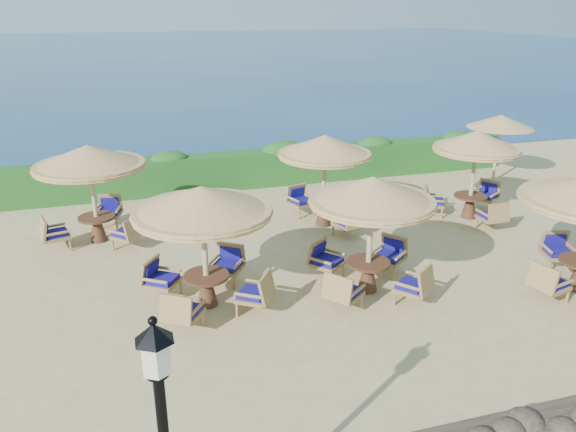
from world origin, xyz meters
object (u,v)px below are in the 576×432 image
at_px(cafe_set_3, 91,172).
at_px(cafe_set_4, 325,159).
at_px(cafe_set_5, 475,158).
at_px(cafe_set_0, 203,225).
at_px(cafe_set_1, 371,215).
at_px(extra_parasol, 501,122).

relative_size(cafe_set_3, cafe_set_4, 1.00).
xyz_separation_m(cafe_set_3, cafe_set_4, (6.22, -0.63, 0.05)).
xyz_separation_m(cafe_set_4, cafe_set_5, (4.40, -0.68, -0.14)).
height_order(cafe_set_0, cafe_set_1, same).
bearing_deg(cafe_set_3, cafe_set_0, -61.93).
xyz_separation_m(cafe_set_0, cafe_set_4, (3.94, 3.65, 0.14)).
xyz_separation_m(cafe_set_1, cafe_set_5, (4.80, 3.35, 0.03)).
distance_m(cafe_set_0, cafe_set_4, 5.37).
xyz_separation_m(extra_parasol, cafe_set_5, (-2.98, -2.98, -0.34)).
relative_size(cafe_set_1, cafe_set_4, 0.94).
height_order(extra_parasol, cafe_set_5, cafe_set_5).
xyz_separation_m(extra_parasol, cafe_set_1, (-7.79, -6.34, -0.37)).
bearing_deg(cafe_set_4, cafe_set_1, -95.80).
bearing_deg(cafe_set_0, cafe_set_5, 19.66).
distance_m(cafe_set_0, cafe_set_3, 4.86).
xyz_separation_m(cafe_set_3, cafe_set_5, (10.62, -1.31, -0.09)).
distance_m(extra_parasol, cafe_set_5, 4.23).
relative_size(cafe_set_1, cafe_set_3, 0.94).
relative_size(cafe_set_0, cafe_set_3, 0.99).
distance_m(cafe_set_3, cafe_set_5, 10.70).
bearing_deg(cafe_set_1, cafe_set_4, 84.20).
height_order(cafe_set_0, cafe_set_4, same).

